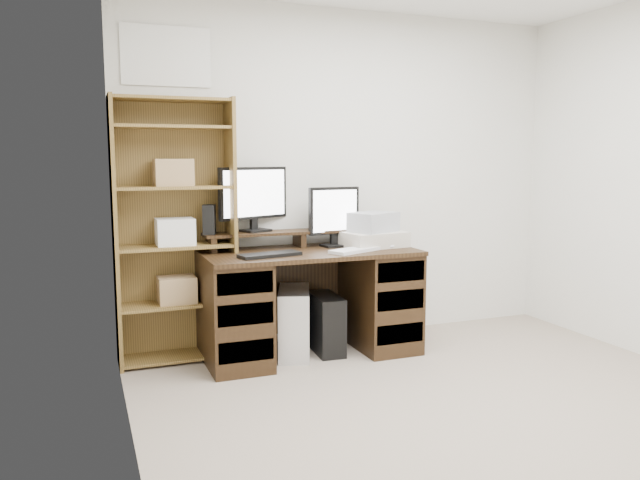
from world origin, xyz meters
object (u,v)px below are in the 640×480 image
monitor_wide (254,196)px  tower_black (326,324)px  desk (309,300)px  bookshelf (174,229)px  printer (373,239)px  tower_silver (294,322)px  monitor_small (334,214)px

monitor_wide → tower_black: bearing=-52.1°
desk → bookshelf: (-0.90, 0.21, 0.53)m
printer → bookshelf: size_ratio=0.24×
monitor_wide → tower_silver: 0.95m
printer → tower_silver: bearing=172.1°
desk → monitor_wide: (-0.33, 0.26, 0.74)m
monitor_wide → tower_black: size_ratio=1.29×
desk → tower_black: desk is taller
desk → monitor_small: (0.24, 0.12, 0.60)m
tower_silver → bookshelf: bearing=-174.9°
monitor_wide → monitor_small: bearing=-35.7°
tower_black → desk: bearing=-176.3°
monitor_wide → bookshelf: size_ratio=0.31×
desk → monitor_wide: size_ratio=2.72×
bookshelf → monitor_wide: bearing=4.6°
printer → tower_black: 0.71m
monitor_wide → tower_silver: monitor_wide is taller
bookshelf → monitor_small: bearing=-4.4°
desk → bookshelf: size_ratio=0.83×
tower_silver → bookshelf: (-0.79, 0.20, 0.68)m
tower_silver → tower_black: 0.24m
monitor_wide → printer: monitor_wide is taller
printer → bookshelf: bearing=163.9°
desk → tower_silver: size_ratio=3.14×
monitor_wide → monitor_small: monitor_wide is taller
monitor_small → monitor_wide: bearing=161.0°
monitor_small → printer: bearing=-28.9°
printer → tower_black: bearing=173.9°
desk → monitor_wide: monitor_wide is taller
monitor_small → bookshelf: size_ratio=0.24×
bookshelf → tower_silver: bearing=-14.3°
monitor_small → bookshelf: 1.14m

